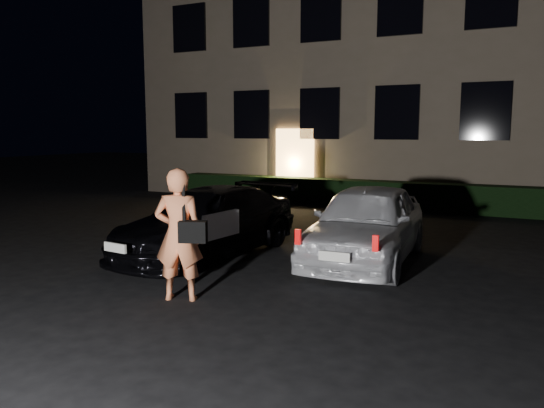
% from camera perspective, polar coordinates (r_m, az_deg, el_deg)
% --- Properties ---
extents(ground, '(80.00, 80.00, 0.00)m').
position_cam_1_polar(ground, '(7.55, -6.60, -10.96)').
color(ground, black).
rests_on(ground, ground).
extents(building, '(20.00, 8.11, 12.00)m').
position_cam_1_polar(building, '(21.64, 16.03, 17.09)').
color(building, '#6A5C4B').
rests_on(building, ground).
extents(hedge, '(15.00, 0.70, 0.85)m').
position_cam_1_polar(hedge, '(17.07, 12.68, 0.95)').
color(hedge, black).
rests_on(hedge, ground).
extents(sedan, '(2.33, 4.71, 1.31)m').
position_cam_1_polar(sedan, '(10.52, -6.92, -1.89)').
color(sedan, black).
rests_on(sedan, ground).
extents(hatch, '(1.93, 4.35, 1.45)m').
position_cam_1_polar(hatch, '(10.03, 10.13, -2.02)').
color(hatch, silver).
rests_on(hatch, ground).
extents(man, '(0.89, 0.68, 1.92)m').
position_cam_1_polar(man, '(7.70, -9.95, -3.24)').
color(man, '#EF8351').
rests_on(man, ground).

